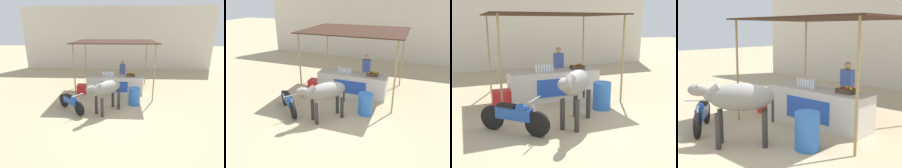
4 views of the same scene
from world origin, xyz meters
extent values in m
plane|color=tan|center=(0.00, 0.00, 0.00)|extent=(60.00, 60.00, 0.00)
cube|color=beige|center=(0.00, 8.42, 2.59)|extent=(16.00, 0.50, 5.17)
cube|color=beige|center=(0.00, 2.20, 0.48)|extent=(3.00, 0.80, 0.96)
cube|color=#264CB2|center=(0.00, 1.79, 0.48)|extent=(1.40, 0.02, 0.58)
cube|color=#382319|center=(0.00, 2.50, 2.77)|extent=(4.20, 3.20, 0.04)
cylinder|color=#997F51|center=(-1.89, 1.06, 1.39)|extent=(0.06, 0.06, 2.77)
cylinder|color=#997F51|center=(1.89, 1.06, 1.39)|extent=(0.06, 0.06, 2.77)
cylinder|color=#997F51|center=(-1.89, 3.94, 1.39)|extent=(0.06, 0.06, 2.77)
cylinder|color=#997F51|center=(1.89, 3.94, 1.39)|extent=(0.06, 0.06, 2.77)
cylinder|color=silver|center=(-0.62, 2.15, 1.07)|extent=(0.07, 0.07, 0.22)
cylinder|color=white|center=(-0.62, 2.15, 1.19)|extent=(0.04, 0.04, 0.03)
cylinder|color=silver|center=(-0.53, 2.15, 1.07)|extent=(0.07, 0.07, 0.22)
cylinder|color=white|center=(-0.53, 2.15, 1.19)|extent=(0.04, 0.04, 0.03)
cylinder|color=silver|center=(-0.44, 2.15, 1.07)|extent=(0.07, 0.07, 0.22)
cylinder|color=white|center=(-0.44, 2.15, 1.19)|extent=(0.04, 0.04, 0.03)
cylinder|color=silver|center=(-0.35, 2.15, 1.07)|extent=(0.07, 0.07, 0.22)
cylinder|color=white|center=(-0.35, 2.15, 1.19)|extent=(0.04, 0.04, 0.03)
cylinder|color=silver|center=(-0.26, 2.15, 1.07)|extent=(0.07, 0.07, 0.22)
cylinder|color=white|center=(-0.26, 2.15, 1.19)|extent=(0.04, 0.04, 0.03)
cylinder|color=silver|center=(-0.17, 2.15, 1.07)|extent=(0.07, 0.07, 0.22)
cylinder|color=white|center=(-0.17, 2.15, 1.19)|extent=(0.04, 0.04, 0.03)
cylinder|color=silver|center=(-0.08, 2.15, 1.07)|extent=(0.07, 0.07, 0.22)
cylinder|color=white|center=(-0.08, 2.15, 1.19)|extent=(0.04, 0.04, 0.03)
cube|color=#3F3326|center=(0.86, 2.25, 1.02)|extent=(0.44, 0.32, 0.12)
sphere|color=#B21E19|center=(0.91, 2.14, 1.11)|extent=(0.08, 0.08, 0.08)
sphere|color=orange|center=(1.04, 2.18, 1.11)|extent=(0.08, 0.08, 0.08)
sphere|color=#B21E19|center=(0.99, 2.28, 1.11)|extent=(0.08, 0.08, 0.08)
sphere|color=#B21E19|center=(0.95, 2.25, 1.11)|extent=(0.08, 0.08, 0.08)
sphere|color=#8CB22D|center=(0.97, 2.27, 1.11)|extent=(0.08, 0.08, 0.08)
sphere|color=#8CB22D|center=(0.93, 2.19, 1.11)|extent=(0.08, 0.08, 0.08)
sphere|color=orange|center=(0.98, 2.26, 1.11)|extent=(0.08, 0.08, 0.08)
sphere|color=#8CB22D|center=(0.86, 2.27, 1.11)|extent=(0.08, 0.08, 0.08)
sphere|color=orange|center=(0.73, 2.18, 1.11)|extent=(0.08, 0.08, 0.08)
cylinder|color=#383842|center=(0.43, 2.95, 0.44)|extent=(0.22, 0.22, 0.88)
cube|color=#3F59A5|center=(0.43, 2.95, 1.16)|extent=(0.34, 0.20, 0.56)
sphere|color=tan|center=(0.43, 2.95, 1.55)|extent=(0.20, 0.20, 0.20)
cube|color=red|center=(-1.75, 2.10, 0.24)|extent=(0.60, 0.44, 0.48)
cylinder|color=blue|center=(0.97, 0.67, 0.41)|extent=(0.53, 0.53, 0.81)
ellipsoid|color=gray|center=(-0.21, -0.11, 1.08)|extent=(1.32, 1.39, 0.60)
cylinder|color=#302F2D|center=(-0.41, -0.60, 0.39)|extent=(0.12, 0.12, 0.78)
cylinder|color=#302F2D|center=(-0.68, -0.35, 0.39)|extent=(0.12, 0.12, 0.78)
cylinder|color=#302F2D|center=(0.25, 0.13, 0.39)|extent=(0.12, 0.12, 0.78)
cylinder|color=#302F2D|center=(-0.02, 0.37, 0.39)|extent=(0.12, 0.12, 0.78)
cylinder|color=gray|center=(-0.61, -0.55, 1.19)|extent=(0.48, 0.49, 0.41)
ellipsoid|color=gray|center=(-0.82, -0.78, 1.25)|extent=(0.46, 0.47, 0.26)
cone|color=beige|center=(-0.75, -0.81, 1.39)|extent=(0.05, 0.05, 0.10)
cone|color=beige|center=(-0.85, -0.71, 1.39)|extent=(0.05, 0.05, 0.10)
cylinder|color=#302F2D|center=(0.23, 0.38, 0.81)|extent=(0.06, 0.06, 0.60)
cylinder|color=black|center=(-1.35, -0.53, 0.30)|extent=(0.50, 0.46, 0.60)
cylinder|color=black|center=(-2.25, 0.27, 0.30)|extent=(0.50, 0.46, 0.60)
cube|color=#1E4799|center=(-1.80, -0.13, 0.48)|extent=(0.79, 0.73, 0.28)
ellipsoid|color=#1E4799|center=(-1.64, -0.28, 0.64)|extent=(0.40, 0.39, 0.20)
cube|color=black|center=(-1.94, -0.01, 0.64)|extent=(0.45, 0.43, 0.10)
cylinder|color=#99999E|center=(-1.39, -0.50, 0.88)|extent=(0.39, 0.43, 0.03)
cylinder|color=#99999E|center=(-1.37, -0.52, 0.50)|extent=(0.18, 0.17, 0.49)
camera|label=1|loc=(0.29, -6.95, 3.42)|focal=28.00mm
camera|label=2|loc=(2.50, -6.37, 4.10)|focal=35.00mm
camera|label=3|loc=(-2.80, -5.88, 2.54)|focal=42.00mm
camera|label=4|loc=(5.00, -4.10, 2.50)|focal=50.00mm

